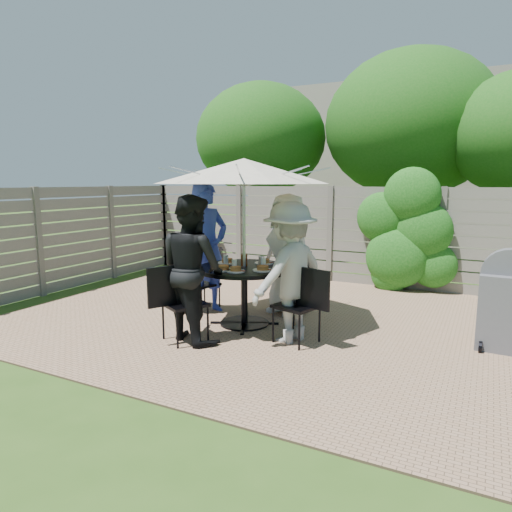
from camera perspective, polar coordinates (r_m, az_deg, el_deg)
The scene contains 23 objects.
backyard_envelope at distance 15.93m, azimuth 18.05°, elevation 11.29°, with size 60.00×60.00×5.00m.
patio_table at distance 6.12m, azimuth -1.47°, elevation -3.61°, with size 1.59×1.59×0.81m.
umbrella at distance 5.97m, azimuth -1.53°, elevation 10.56°, with size 2.95×2.95×2.23m.
chair_back at distance 6.84m, azimuth 4.67°, elevation -4.83°, with size 0.53×0.67×0.88m.
person_back at distance 6.62m, azimuth 3.95°, elevation 0.16°, with size 0.86×0.56×1.77m, color silver.
chair_left at distance 6.93m, azimuth -6.72°, elevation -4.79°, with size 0.64×0.50×0.84m.
person_left at distance 6.69m, azimuth -6.15°, elevation 0.93°, with size 0.70×0.46×1.93m, color #283BAF.
chair_front at distance 5.63m, azimuth -8.98°, elevation -7.78°, with size 0.63×0.73×0.96m.
person_front at distance 5.56m, azimuth -7.96°, elevation -1.57°, with size 0.87×0.68×1.79m, color black.
chair_right at distance 5.53m, azimuth 5.20°, elevation -8.08°, with size 0.73×0.56×0.95m.
person_right at distance 5.47m, azimuth 4.23°, elevation -2.11°, with size 1.10×0.63×1.71m, color #9C9C97.
plate_back at distance 6.30m, azimuth 0.99°, elevation -0.72°, with size 0.26×0.26×0.06m.
plate_left at distance 6.34m, azimuth -3.61°, elevation -0.69°, with size 0.26×0.26×0.06m.
plate_front at distance 5.84m, azimuth -4.15°, elevation -1.55°, with size 0.26×0.26×0.06m.
plate_right at distance 5.80m, azimuth 0.85°, elevation -1.60°, with size 0.26×0.26×0.06m.
plate_extra at distance 5.74m, azimuth -2.56°, elevation -1.73°, with size 0.24×0.24×0.06m.
glass_left at distance 6.19m, azimuth -3.79°, elevation -0.50°, with size 0.07×0.07×0.14m, color silver.
glass_front at distance 5.81m, azimuth -2.73°, elevation -1.13°, with size 0.07×0.07×0.14m, color silver.
glass_right at distance 5.94m, azimuth 0.93°, elevation -0.90°, with size 0.07×0.07×0.14m, color silver.
syrup_jug at distance 6.13m, azimuth -1.50°, elevation -0.48°, with size 0.09×0.09×0.16m, color #59280C.
coffee_cup at distance 6.13m, azimuth 0.69°, elevation -0.67°, with size 0.08×0.08×0.12m, color #C6B293.
bicycle at distance 9.66m, azimuth -5.76°, elevation 0.63°, with size 0.64×1.84×0.97m, color #333338.
bbq_grill at distance 5.95m, azimuth 28.85°, elevation -5.40°, with size 0.60×0.47×1.19m.
Camera 1 is at (2.72, -5.41, 1.94)m, focal length 32.00 mm.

